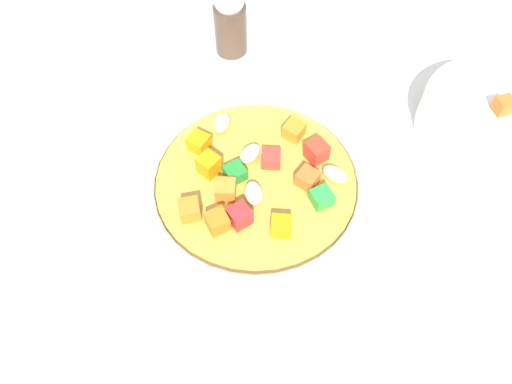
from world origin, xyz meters
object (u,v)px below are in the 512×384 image
at_px(soup_bowl_main, 256,189).
at_px(pepper_shaker, 230,20).
at_px(spoon, 90,210).
at_px(side_bowl_small, 493,119).

distance_m(soup_bowl_main, pepper_shaker, 0.20).
xyz_separation_m(soup_bowl_main, spoon, (0.12, 0.09, -0.02)).
distance_m(spoon, side_bowl_small, 0.38).
bearing_deg(pepper_shaker, side_bowl_small, -170.63).
relative_size(spoon, pepper_shaker, 2.67).
bearing_deg(side_bowl_small, soup_bowl_main, 54.64).
bearing_deg(soup_bowl_main, pepper_shaker, -47.51).
distance_m(soup_bowl_main, side_bowl_small, 0.24).
xyz_separation_m(soup_bowl_main, pepper_shaker, (0.14, -0.15, 0.01)).
bearing_deg(pepper_shaker, soup_bowl_main, 132.49).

